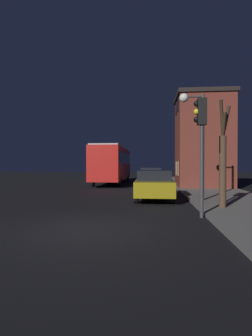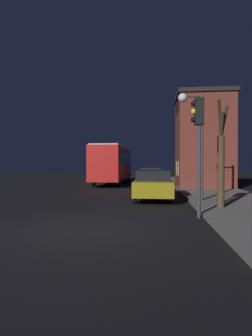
{
  "view_description": "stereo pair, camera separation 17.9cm",
  "coord_description": "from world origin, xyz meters",
  "px_view_note": "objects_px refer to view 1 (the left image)",
  "views": [
    {
      "loc": [
        1.9,
        -7.28,
        1.81
      ],
      "look_at": [
        0.05,
        12.36,
        1.57
      ],
      "focal_mm": 28.0,
      "sensor_mm": 36.0,
      "label": 1
    },
    {
      "loc": [
        2.07,
        -7.26,
        1.81
      ],
      "look_at": [
        0.05,
        12.36,
        1.57
      ],
      "focal_mm": 28.0,
      "sensor_mm": 36.0,
      "label": 2
    }
  ],
  "objects_px": {
    "traffic_light": "(201,132)",
    "car_near_lane": "(154,184)",
    "streetlamp": "(194,124)",
    "bare_tree": "(223,161)",
    "car_mid_lane": "(151,177)",
    "bus": "(113,162)"
  },
  "relations": [
    {
      "from": "bare_tree",
      "to": "traffic_light",
      "type": "bearing_deg",
      "value": -127.05
    },
    {
      "from": "bus",
      "to": "streetlamp",
      "type": "bearing_deg",
      "value": -64.99
    },
    {
      "from": "car_near_lane",
      "to": "car_mid_lane",
      "type": "relative_size",
      "value": 1.13
    },
    {
      "from": "bare_tree",
      "to": "bus",
      "type": "height_order",
      "value": "bare_tree"
    },
    {
      "from": "bare_tree",
      "to": "car_mid_lane",
      "type": "xyz_separation_m",
      "value": [
        -2.83,
        10.21,
        -1.16
      ]
    },
    {
      "from": "bus",
      "to": "car_mid_lane",
      "type": "bearing_deg",
      "value": -49.25
    },
    {
      "from": "streetlamp",
      "to": "car_near_lane",
      "type": "xyz_separation_m",
      "value": [
        -1.91,
        0.98,
        -2.95
      ]
    },
    {
      "from": "car_mid_lane",
      "to": "car_near_lane",
      "type": "bearing_deg",
      "value": -88.65
    },
    {
      "from": "streetlamp",
      "to": "bus",
      "type": "bearing_deg",
      "value": 115.01
    },
    {
      "from": "bare_tree",
      "to": "car_mid_lane",
      "type": "bearing_deg",
      "value": 105.49
    },
    {
      "from": "traffic_light",
      "to": "car_near_lane",
      "type": "height_order",
      "value": "traffic_light"
    },
    {
      "from": "streetlamp",
      "to": "car_near_lane",
      "type": "distance_m",
      "value": 3.65
    },
    {
      "from": "traffic_light",
      "to": "car_near_lane",
      "type": "distance_m",
      "value": 5.34
    },
    {
      "from": "traffic_light",
      "to": "bare_tree",
      "type": "height_order",
      "value": "bare_tree"
    },
    {
      "from": "bare_tree",
      "to": "car_near_lane",
      "type": "bearing_deg",
      "value": 130.18
    },
    {
      "from": "streetlamp",
      "to": "bus",
      "type": "relative_size",
      "value": 0.46
    },
    {
      "from": "streetlamp",
      "to": "traffic_light",
      "type": "height_order",
      "value": "streetlamp"
    },
    {
      "from": "bus",
      "to": "car_mid_lane",
      "type": "xyz_separation_m",
      "value": [
        3.64,
        -4.23,
        -1.25
      ]
    },
    {
      "from": "bus",
      "to": "car_near_lane",
      "type": "height_order",
      "value": "bus"
    },
    {
      "from": "bare_tree",
      "to": "car_mid_lane",
      "type": "relative_size",
      "value": 0.98
    },
    {
      "from": "car_near_lane",
      "to": "car_mid_lane",
      "type": "xyz_separation_m",
      "value": [
        -0.17,
        7.05,
        0.0
      ]
    },
    {
      "from": "bare_tree",
      "to": "car_near_lane",
      "type": "distance_m",
      "value": 4.29
    }
  ]
}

